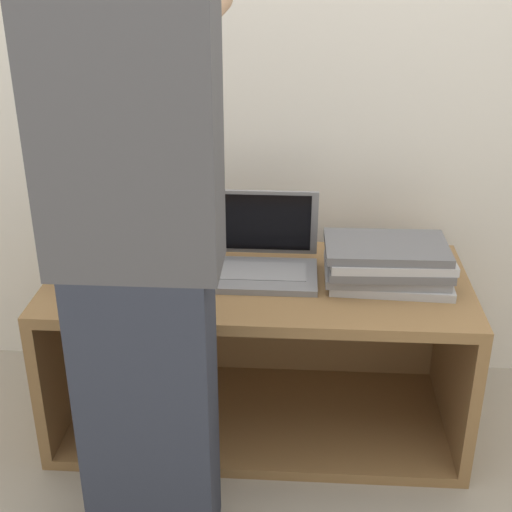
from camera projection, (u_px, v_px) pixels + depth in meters
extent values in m
plane|color=#9E9384|center=(252.00, 479.00, 2.23)|extent=(12.00, 12.00, 0.00)
cube|color=silver|center=(265.00, 49.00, 2.35)|extent=(8.00, 0.05, 2.40)
cube|color=olive|center=(258.00, 283.00, 2.27)|extent=(1.34, 0.60, 0.04)
cube|color=olive|center=(258.00, 415.00, 2.49)|extent=(1.34, 0.60, 0.04)
cube|color=olive|center=(66.00, 346.00, 2.42)|extent=(0.04, 0.60, 0.48)
cube|color=olive|center=(455.00, 359.00, 2.34)|extent=(0.04, 0.60, 0.48)
cube|color=olive|center=(262.00, 311.00, 2.63)|extent=(1.27, 0.04, 0.48)
cube|color=gray|center=(258.00, 275.00, 2.26)|extent=(0.38, 0.23, 0.02)
cube|color=gray|center=(258.00, 271.00, 2.26)|extent=(0.31, 0.13, 0.00)
cube|color=gray|center=(260.00, 222.00, 2.33)|extent=(0.38, 0.04, 0.23)
cube|color=black|center=(260.00, 223.00, 2.32)|extent=(0.33, 0.04, 0.20)
cube|color=#B7B7BC|center=(130.00, 271.00, 2.28)|extent=(0.38, 0.24, 0.03)
cube|color=#232326|center=(132.00, 263.00, 2.27)|extent=(0.38, 0.24, 0.03)
cube|color=slate|center=(131.00, 256.00, 2.25)|extent=(0.38, 0.24, 0.03)
cube|color=#B7B7BC|center=(130.00, 249.00, 2.24)|extent=(0.38, 0.24, 0.03)
cube|color=slate|center=(130.00, 240.00, 2.24)|extent=(0.38, 0.24, 0.03)
cube|color=gray|center=(127.00, 233.00, 2.22)|extent=(0.38, 0.24, 0.03)
cube|color=#B7B7BC|center=(390.00, 279.00, 2.23)|extent=(0.39, 0.25, 0.03)
cube|color=gray|center=(385.00, 271.00, 2.22)|extent=(0.38, 0.24, 0.03)
cube|color=slate|center=(388.00, 264.00, 2.20)|extent=(0.38, 0.24, 0.03)
cube|color=#B7B7BC|center=(390.00, 256.00, 2.19)|extent=(0.38, 0.25, 0.03)
cube|color=slate|center=(386.00, 247.00, 2.19)|extent=(0.38, 0.24, 0.03)
cube|color=#2D3342|center=(149.00, 411.00, 1.86)|extent=(0.34, 0.20, 0.84)
cube|color=#4C4C51|center=(127.00, 130.00, 1.54)|extent=(0.40, 0.20, 0.66)
cylinder|color=tan|center=(78.00, 4.00, 1.69)|extent=(0.07, 0.32, 0.07)
cylinder|color=tan|center=(212.00, 5.00, 1.67)|extent=(0.07, 0.32, 0.07)
cube|color=red|center=(124.00, 235.00, 2.16)|extent=(0.06, 0.02, 0.01)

